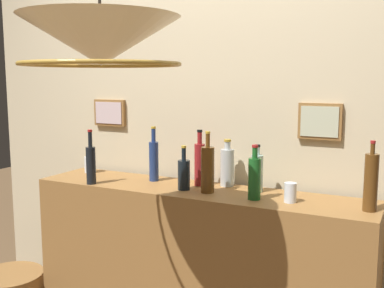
{
  "coord_description": "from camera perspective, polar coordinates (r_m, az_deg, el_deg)",
  "views": [
    {
      "loc": [
        1.07,
        -1.36,
        1.7
      ],
      "look_at": [
        0.0,
        0.77,
        1.36
      ],
      "focal_mm": 43.45,
      "sensor_mm": 36.0,
      "label": 1
    }
  ],
  "objects": [
    {
      "name": "liquor_bottle_vermouth",
      "position": [
        2.28,
        7.67,
        -4.09
      ],
      "size": [
        0.06,
        0.06,
        0.27
      ],
      "color": "#1A5721",
      "rests_on": "bar_shelf_unit"
    },
    {
      "name": "glass_tumbler_rocks",
      "position": [
        2.28,
        11.98,
        -5.85
      ],
      "size": [
        0.06,
        0.06,
        0.09
      ],
      "color": "silver",
      "rests_on": "bar_shelf_unit"
    },
    {
      "name": "liquor_bottle_scotch",
      "position": [
        2.47,
        -1.01,
        -3.66
      ],
      "size": [
        0.06,
        0.06,
        0.24
      ],
      "color": "black",
      "rests_on": "bar_shelf_unit"
    },
    {
      "name": "liquor_bottle_bourbon",
      "position": [
        2.65,
        -12.31,
        -2.34
      ],
      "size": [
        0.05,
        0.05,
        0.31
      ],
      "color": "black",
      "rests_on": "bar_shelf_unit"
    },
    {
      "name": "pendant_lamp",
      "position": [
        1.84,
        -11.14,
        12.08
      ],
      "size": [
        0.62,
        0.62,
        0.55
      ],
      "color": "#EFE5C6"
    },
    {
      "name": "liquor_bottle_port",
      "position": [
        2.55,
        0.94,
        -2.34
      ],
      "size": [
        0.06,
        0.06,
        0.31
      ],
      "color": "maroon",
      "rests_on": "bar_shelf_unit"
    },
    {
      "name": "panelled_rear_partition",
      "position": [
        2.69,
        3.11,
        2.46
      ],
      "size": [
        3.3,
        0.15,
        2.71
      ],
      "color": "beige",
      "rests_on": "ground"
    },
    {
      "name": "liquor_bottle_vodka",
      "position": [
        2.44,
        7.98,
        -3.47
      ],
      "size": [
        0.06,
        0.06,
        0.25
      ],
      "color": "#A0C9BD",
      "rests_on": "bar_shelf_unit"
    },
    {
      "name": "liquor_bottle_mezcal",
      "position": [
        2.68,
        -4.71,
        -1.89
      ],
      "size": [
        0.05,
        0.05,
        0.32
      ],
      "color": "navy",
      "rests_on": "bar_shelf_unit"
    },
    {
      "name": "liquor_bottle_whiskey",
      "position": [
        2.4,
        1.93,
        -3.07
      ],
      "size": [
        0.07,
        0.07,
        0.32
      ],
      "color": "#5C3815",
      "rests_on": "bar_shelf_unit"
    },
    {
      "name": "glass_tumbler_highball",
      "position": [
        2.99,
        -12.39,
        -2.47
      ],
      "size": [
        0.07,
        0.07,
        0.1
      ],
      "color": "silver",
      "rests_on": "bar_shelf_unit"
    },
    {
      "name": "bar_shelf_unit",
      "position": [
        2.68,
        0.5,
        -17.12
      ],
      "size": [
        1.87,
        0.4,
        1.11
      ],
      "primitive_type": "cube",
      "color": "olive",
      "rests_on": "ground"
    },
    {
      "name": "liquor_bottle_sherry",
      "position": [
        2.21,
        21.1,
        -4.35
      ],
      "size": [
        0.06,
        0.06,
        0.32
      ],
      "color": "#573514",
      "rests_on": "bar_shelf_unit"
    },
    {
      "name": "liquor_bottle_rum",
      "position": [
        2.56,
        4.34,
        -2.75
      ],
      "size": [
        0.08,
        0.08,
        0.26
      ],
      "color": "#B7BEBD",
      "rests_on": "bar_shelf_unit"
    }
  ]
}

